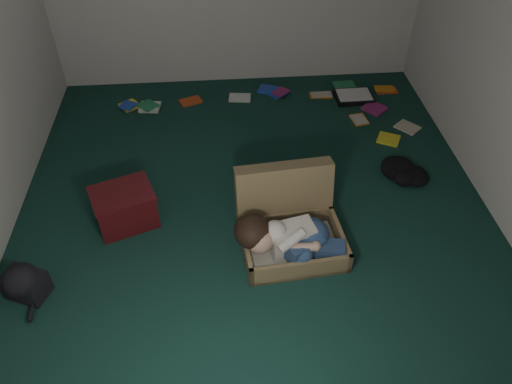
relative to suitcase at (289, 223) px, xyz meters
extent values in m
plane|color=#11332A|center=(-0.25, 0.33, -0.17)|extent=(4.50, 4.50, 0.00)
cube|color=olive|center=(0.01, -0.16, -0.08)|extent=(0.82, 0.62, 0.18)
cube|color=beige|center=(0.01, -0.16, -0.13)|extent=(0.75, 0.55, 0.02)
cube|color=olive|center=(-0.02, 0.20, 0.11)|extent=(0.80, 0.31, 0.57)
cube|color=white|center=(-0.01, -0.18, 0.02)|extent=(0.37, 0.26, 0.24)
sphere|color=tan|center=(-0.25, -0.24, 0.08)|extent=(0.21, 0.21, 0.21)
ellipsoid|color=black|center=(-0.30, -0.18, 0.12)|extent=(0.28, 0.29, 0.24)
ellipsoid|color=navy|center=(0.16, -0.15, 0.02)|extent=(0.26, 0.29, 0.24)
cube|color=navy|center=(0.08, -0.28, 0.00)|extent=(0.32, 0.26, 0.16)
cube|color=navy|center=(0.25, -0.28, -0.02)|extent=(0.29, 0.19, 0.12)
sphere|color=white|center=(0.35, -0.24, -0.05)|extent=(0.12, 0.12, 0.12)
sphere|color=white|center=(0.36, -0.31, -0.06)|extent=(0.11, 0.11, 0.11)
cylinder|color=tan|center=(0.06, -0.32, 0.07)|extent=(0.21, 0.08, 0.07)
cube|color=#490E12|center=(-1.31, 0.29, -0.02)|extent=(0.56, 0.50, 0.31)
cube|color=#490E12|center=(-1.31, 0.29, 0.15)|extent=(0.58, 0.52, 0.02)
cube|color=black|center=(1.01, 2.03, -0.15)|extent=(0.41, 0.31, 0.05)
cube|color=white|center=(1.01, 2.03, -0.12)|extent=(0.37, 0.27, 0.01)
cube|color=yellow|center=(-1.48, 2.08, -0.16)|extent=(0.20, 0.15, 0.02)
cube|color=#C3441A|center=(-0.81, 2.12, -0.16)|extent=(0.26, 0.25, 0.02)
cube|color=silver|center=(-0.26, 2.14, -0.16)|extent=(0.20, 0.24, 0.02)
cube|color=#2146B7|center=(0.18, 2.20, -0.16)|extent=(0.22, 0.25, 0.02)
cube|color=orange|center=(0.66, 2.12, -0.16)|extent=(0.25, 0.24, 0.02)
cube|color=#227D47|center=(0.96, 2.28, -0.16)|extent=(0.22, 0.17, 0.02)
cube|color=#89225F|center=(1.19, 1.79, -0.16)|extent=(0.25, 0.25, 0.02)
cube|color=beige|center=(1.44, 1.42, -0.16)|extent=(0.19, 0.23, 0.02)
cube|color=yellow|center=(1.18, 1.22, -0.16)|extent=(0.23, 0.25, 0.02)
cube|color=#C3441A|center=(1.42, 2.16, -0.16)|extent=(0.25, 0.23, 0.02)
cube|color=silver|center=(-1.25, 2.02, -0.16)|extent=(0.23, 0.19, 0.02)
cube|color=#2146B7|center=(0.07, 2.28, -0.16)|extent=(0.25, 0.25, 0.02)
cube|color=orange|center=(0.97, 1.60, -0.16)|extent=(0.17, 0.22, 0.02)
camera|label=1|loc=(-0.49, -2.71, 2.81)|focal=35.00mm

